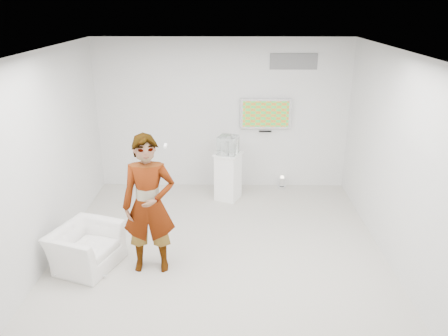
{
  "coord_description": "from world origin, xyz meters",
  "views": [
    {
      "loc": [
        0.15,
        -5.95,
        3.61
      ],
      "look_at": [
        0.06,
        0.6,
        1.11
      ],
      "focal_mm": 35.0,
      "sensor_mm": 36.0,
      "label": 1
    }
  ],
  "objects_px": {
    "tv": "(266,114)",
    "person": "(149,205)",
    "pedestal": "(228,176)",
    "floor_uplight": "(282,182)",
    "armchair": "(86,247)"
  },
  "relations": [
    {
      "from": "tv",
      "to": "pedestal",
      "type": "relative_size",
      "value": 1.08
    },
    {
      "from": "armchair",
      "to": "floor_uplight",
      "type": "xyz_separation_m",
      "value": [
        3.14,
        2.86,
        -0.17
      ]
    },
    {
      "from": "tv",
      "to": "person",
      "type": "distance_m",
      "value": 3.55
    },
    {
      "from": "armchair",
      "to": "tv",
      "type": "bearing_deg",
      "value": -23.28
    },
    {
      "from": "tv",
      "to": "floor_uplight",
      "type": "distance_m",
      "value": 1.47
    },
    {
      "from": "tv",
      "to": "armchair",
      "type": "height_order",
      "value": "tv"
    },
    {
      "from": "tv",
      "to": "pedestal",
      "type": "height_order",
      "value": "tv"
    },
    {
      "from": "tv",
      "to": "pedestal",
      "type": "distance_m",
      "value": 1.45
    },
    {
      "from": "armchair",
      "to": "floor_uplight",
      "type": "relative_size",
      "value": 3.46
    },
    {
      "from": "tv",
      "to": "armchair",
      "type": "distance_m",
      "value": 4.25
    },
    {
      "from": "floor_uplight",
      "to": "pedestal",
      "type": "bearing_deg",
      "value": -155.64
    },
    {
      "from": "pedestal",
      "to": "floor_uplight",
      "type": "xyz_separation_m",
      "value": [
        1.11,
        0.5,
        -0.33
      ]
    },
    {
      "from": "tv",
      "to": "armchair",
      "type": "xyz_separation_m",
      "value": [
        -2.77,
        -2.97,
        -1.25
      ]
    },
    {
      "from": "tv",
      "to": "person",
      "type": "xyz_separation_m",
      "value": [
        -1.81,
        -3.01,
        -0.55
      ]
    },
    {
      "from": "tv",
      "to": "pedestal",
      "type": "bearing_deg",
      "value": -139.98
    }
  ]
}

